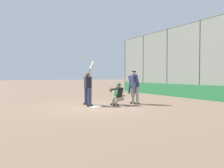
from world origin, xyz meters
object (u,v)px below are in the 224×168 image
Objects in this scene: umpire_home at (134,86)px; spare_bat_near_backstop at (122,96)px; batter_at_plate at (88,87)px; fielding_glove_on_dirt at (135,96)px; catcher_behind_plate at (117,93)px.

spare_bat_near_backstop is (3.95, -1.74, -0.90)m from umpire_home.
fielding_glove_on_dirt is (2.55, -4.62, -0.85)m from batter_at_plate.
catcher_behind_plate reaches higher than spare_bat_near_backstop.
spare_bat_near_backstop is 0.96m from fielding_glove_on_dirt.
fielding_glove_on_dirt is (3.18, -3.31, -0.53)m from catcher_behind_plate.
umpire_home is 4.04m from fielding_glove_on_dirt.
umpire_home reaches higher than catcher_behind_plate.
catcher_behind_plate is (-0.64, -1.31, -0.32)m from batter_at_plate.
spare_bat_near_backstop is (3.95, -2.73, -0.55)m from catcher_behind_plate.
batter_at_plate is at bearing 70.83° from catcher_behind_plate.
umpire_home is (-0.01, -0.99, 0.35)m from catcher_behind_plate.
batter_at_plate is 1.29× the size of umpire_home.
umpire_home is (-0.64, -2.30, 0.03)m from batter_at_plate.
spare_bat_near_backstop is at bearing -40.73° from batter_at_plate.
batter_at_plate is 1.49m from catcher_behind_plate.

